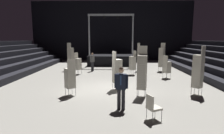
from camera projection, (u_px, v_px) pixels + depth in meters
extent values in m
cube|color=gray|center=(108.00, 89.00, 10.83)|extent=(22.00, 30.00, 0.10)
cube|color=black|center=(112.00, 31.00, 25.04)|extent=(22.00, 0.30, 8.00)
cube|color=black|center=(4.00, 80.00, 11.89)|extent=(0.75, 24.00, 0.45)
cube|color=black|center=(215.00, 81.00, 11.66)|extent=(0.75, 24.00, 0.45)
cube|color=black|center=(111.00, 60.00, 20.60)|extent=(5.07, 3.03, 1.10)
cylinder|color=#9EA0A8|center=(89.00, 36.00, 18.98)|extent=(0.16, 0.16, 4.27)
cylinder|color=#9EA0A8|center=(133.00, 36.00, 18.90)|extent=(0.16, 0.16, 4.27)
cube|color=#9EA0A8|center=(111.00, 15.00, 18.62)|extent=(4.77, 0.20, 0.20)
cylinder|color=black|center=(91.00, 17.00, 18.69)|extent=(0.18, 0.18, 0.22)
cylinder|color=black|center=(104.00, 17.00, 18.66)|extent=(0.18, 0.18, 0.22)
cylinder|color=black|center=(117.00, 17.00, 18.64)|extent=(0.18, 0.18, 0.22)
cylinder|color=black|center=(131.00, 17.00, 18.62)|extent=(0.18, 0.18, 0.22)
cylinder|color=black|center=(123.00, 100.00, 7.40)|extent=(0.15, 0.15, 0.88)
cylinder|color=black|center=(119.00, 99.00, 7.44)|extent=(0.15, 0.15, 0.88)
cube|color=silver|center=(121.00, 82.00, 7.25)|extent=(0.20, 0.14, 0.62)
cube|color=black|center=(121.00, 82.00, 7.31)|extent=(0.44, 0.31, 0.62)
cube|color=navy|center=(121.00, 80.00, 7.18)|extent=(0.06, 0.02, 0.40)
cylinder|color=black|center=(127.00, 82.00, 7.25)|extent=(0.11, 0.11, 0.57)
cylinder|color=black|center=(116.00, 81.00, 7.36)|extent=(0.11, 0.11, 0.57)
sphere|color=#DBAD89|center=(121.00, 70.00, 7.24)|extent=(0.21, 0.21, 0.21)
sphere|color=black|center=(121.00, 69.00, 7.23)|extent=(0.17, 0.17, 0.17)
cylinder|color=#B2B5BA|center=(162.00, 70.00, 16.17)|extent=(0.02, 0.02, 0.40)
cylinder|color=#B2B5BA|center=(158.00, 69.00, 16.40)|extent=(0.02, 0.02, 0.40)
cylinder|color=#B2B5BA|center=(164.00, 69.00, 16.46)|extent=(0.02, 0.02, 0.40)
cylinder|color=#B2B5BA|center=(160.00, 69.00, 16.70)|extent=(0.02, 0.02, 0.40)
cube|color=#B7B2A3|center=(161.00, 66.00, 16.40)|extent=(0.62, 0.62, 0.08)
cube|color=#B7B2A3|center=(161.00, 66.00, 16.38)|extent=(0.62, 0.62, 0.08)
cube|color=#B7B2A3|center=(161.00, 65.00, 16.37)|extent=(0.62, 0.62, 0.08)
cube|color=#B7B2A3|center=(161.00, 64.00, 16.36)|extent=(0.62, 0.62, 0.08)
cube|color=#B7B2A3|center=(162.00, 63.00, 16.34)|extent=(0.62, 0.62, 0.08)
cube|color=#B7B2A3|center=(162.00, 62.00, 16.33)|extent=(0.62, 0.62, 0.08)
cube|color=#B7B2A3|center=(162.00, 61.00, 16.32)|extent=(0.62, 0.62, 0.08)
cube|color=#B7B2A3|center=(162.00, 60.00, 16.31)|extent=(0.62, 0.62, 0.08)
cube|color=#B7B2A3|center=(162.00, 59.00, 16.29)|extent=(0.62, 0.62, 0.08)
cube|color=#B7B2A3|center=(162.00, 58.00, 16.28)|extent=(0.62, 0.62, 0.08)
cube|color=#B7B2A3|center=(162.00, 57.00, 16.27)|extent=(0.62, 0.62, 0.08)
cube|color=#B7B2A3|center=(162.00, 56.00, 16.25)|extent=(0.62, 0.62, 0.08)
cube|color=#B7B2A3|center=(162.00, 55.00, 16.24)|extent=(0.62, 0.62, 0.08)
cube|color=#B7B2A3|center=(162.00, 54.00, 16.23)|extent=(0.62, 0.62, 0.08)
cube|color=#B7B2A3|center=(162.00, 53.00, 16.21)|extent=(0.62, 0.62, 0.08)
cube|color=#B7B2A3|center=(162.00, 52.00, 16.20)|extent=(0.62, 0.62, 0.08)
cube|color=#B7B2A3|center=(162.00, 51.00, 16.19)|extent=(0.62, 0.62, 0.08)
cube|color=#B7B2A3|center=(162.00, 50.00, 16.18)|extent=(0.62, 0.62, 0.08)
cube|color=#B7B2A3|center=(162.00, 50.00, 16.16)|extent=(0.62, 0.62, 0.08)
cube|color=#B7B2A3|center=(162.00, 49.00, 16.15)|extent=(0.62, 0.62, 0.08)
cube|color=#B7B2A3|center=(163.00, 45.00, 16.26)|extent=(0.35, 0.29, 0.46)
cylinder|color=#B2B5BA|center=(166.00, 75.00, 13.79)|extent=(0.02, 0.02, 0.40)
cylinder|color=#B2B5BA|center=(170.00, 76.00, 13.47)|extent=(0.02, 0.02, 0.40)
cylinder|color=#B2B5BA|center=(163.00, 75.00, 13.60)|extent=(0.02, 0.02, 0.40)
cylinder|color=#B2B5BA|center=(167.00, 76.00, 13.27)|extent=(0.02, 0.02, 0.40)
cube|color=#B7B2A3|center=(167.00, 72.00, 13.49)|extent=(0.61, 0.61, 0.08)
cube|color=#B7B2A3|center=(167.00, 71.00, 13.48)|extent=(0.61, 0.61, 0.08)
cube|color=#B7B2A3|center=(167.00, 70.00, 13.47)|extent=(0.61, 0.61, 0.08)
cube|color=#B7B2A3|center=(167.00, 69.00, 13.46)|extent=(0.61, 0.61, 0.08)
cube|color=#B7B2A3|center=(167.00, 68.00, 13.44)|extent=(0.61, 0.61, 0.08)
cube|color=#B7B2A3|center=(167.00, 67.00, 13.43)|extent=(0.61, 0.61, 0.08)
cube|color=#B7B2A3|center=(167.00, 66.00, 13.42)|extent=(0.61, 0.61, 0.08)
cube|color=#B7B2A3|center=(167.00, 64.00, 13.40)|extent=(0.61, 0.61, 0.08)
cube|color=#B7B2A3|center=(167.00, 63.00, 13.39)|extent=(0.61, 0.61, 0.08)
cube|color=#B7B2A3|center=(167.00, 62.00, 13.38)|extent=(0.61, 0.61, 0.08)
cube|color=#B7B2A3|center=(165.00, 59.00, 13.24)|extent=(0.26, 0.37, 0.46)
cylinder|color=#B2B5BA|center=(81.00, 72.00, 15.03)|extent=(0.02, 0.02, 0.40)
cylinder|color=#B2B5BA|center=(78.00, 73.00, 14.73)|extent=(0.02, 0.02, 0.40)
cylinder|color=#B2B5BA|center=(78.00, 71.00, 15.26)|extent=(0.02, 0.02, 0.40)
cylinder|color=#B2B5BA|center=(75.00, 72.00, 14.96)|extent=(0.02, 0.02, 0.40)
cube|color=#B7B2A3|center=(78.00, 69.00, 14.96)|extent=(0.61, 0.61, 0.08)
cube|color=#B7B2A3|center=(78.00, 68.00, 14.95)|extent=(0.61, 0.61, 0.08)
cube|color=#B7B2A3|center=(78.00, 67.00, 14.93)|extent=(0.61, 0.61, 0.08)
cube|color=#B7B2A3|center=(78.00, 66.00, 14.92)|extent=(0.61, 0.61, 0.08)
cube|color=#B7B2A3|center=(78.00, 65.00, 14.91)|extent=(0.61, 0.61, 0.08)
cube|color=#B7B2A3|center=(78.00, 64.00, 14.90)|extent=(0.61, 0.61, 0.08)
cube|color=#B7B2A3|center=(78.00, 63.00, 14.88)|extent=(0.61, 0.61, 0.08)
cube|color=#B7B2A3|center=(78.00, 62.00, 14.87)|extent=(0.61, 0.61, 0.08)
cube|color=#B7B2A3|center=(78.00, 61.00, 14.86)|extent=(0.61, 0.61, 0.08)
cube|color=#B7B2A3|center=(78.00, 60.00, 14.84)|extent=(0.61, 0.61, 0.08)
cube|color=#B7B2A3|center=(78.00, 59.00, 14.83)|extent=(0.61, 0.61, 0.08)
cube|color=#B7B2A3|center=(76.00, 55.00, 14.91)|extent=(0.28, 0.36, 0.46)
cylinder|color=#B2B5BA|center=(71.00, 68.00, 17.35)|extent=(0.02, 0.02, 0.40)
cylinder|color=#B2B5BA|center=(74.00, 68.00, 17.19)|extent=(0.02, 0.02, 0.40)
cylinder|color=#B2B5BA|center=(68.00, 68.00, 17.00)|extent=(0.02, 0.02, 0.40)
cylinder|color=#B2B5BA|center=(71.00, 68.00, 16.85)|extent=(0.02, 0.02, 0.40)
cube|color=#B7B2A3|center=(71.00, 65.00, 17.06)|extent=(0.58, 0.58, 0.08)
cube|color=#B7B2A3|center=(71.00, 64.00, 17.05)|extent=(0.58, 0.58, 0.08)
cube|color=#B7B2A3|center=(71.00, 64.00, 17.04)|extent=(0.58, 0.58, 0.08)
cube|color=#B7B2A3|center=(71.00, 63.00, 17.02)|extent=(0.58, 0.58, 0.08)
cube|color=#B7B2A3|center=(71.00, 62.00, 17.01)|extent=(0.58, 0.58, 0.08)
cube|color=#B7B2A3|center=(71.00, 61.00, 17.00)|extent=(0.58, 0.58, 0.08)
cube|color=#B7B2A3|center=(71.00, 60.00, 16.99)|extent=(0.58, 0.58, 0.08)
cube|color=#B7B2A3|center=(71.00, 59.00, 16.97)|extent=(0.58, 0.58, 0.08)
cube|color=#B7B2A3|center=(71.00, 58.00, 16.96)|extent=(0.58, 0.58, 0.08)
cube|color=#B7B2A3|center=(71.00, 57.00, 16.95)|extent=(0.58, 0.58, 0.08)
cube|color=#B7B2A3|center=(71.00, 56.00, 16.93)|extent=(0.58, 0.58, 0.08)
cube|color=#B7B2A3|center=(71.00, 55.00, 16.92)|extent=(0.58, 0.58, 0.08)
cube|color=#B7B2A3|center=(71.00, 55.00, 16.91)|extent=(0.58, 0.58, 0.08)
cube|color=#B7B2A3|center=(71.00, 54.00, 16.90)|extent=(0.58, 0.58, 0.08)
cube|color=#B7B2A3|center=(70.00, 53.00, 16.88)|extent=(0.58, 0.58, 0.08)
cube|color=#B7B2A3|center=(70.00, 52.00, 16.87)|extent=(0.58, 0.58, 0.08)
cube|color=#B7B2A3|center=(70.00, 51.00, 16.86)|extent=(0.58, 0.58, 0.08)
cube|color=#B7B2A3|center=(70.00, 50.00, 16.84)|extent=(0.58, 0.58, 0.08)
cube|color=#B7B2A3|center=(70.00, 49.00, 16.83)|extent=(0.58, 0.58, 0.08)
cube|color=#B7B2A3|center=(70.00, 48.00, 16.82)|extent=(0.58, 0.58, 0.08)
cube|color=#B7B2A3|center=(69.00, 45.00, 16.60)|extent=(0.39, 0.20, 0.46)
cylinder|color=#B2B5BA|center=(65.00, 91.00, 9.40)|extent=(0.02, 0.02, 0.40)
cylinder|color=#B2B5BA|center=(72.00, 90.00, 9.64)|extent=(0.02, 0.02, 0.40)
cylinder|color=#B2B5BA|center=(69.00, 93.00, 9.11)|extent=(0.02, 0.02, 0.40)
cylinder|color=#B2B5BA|center=(75.00, 92.00, 9.34)|extent=(0.02, 0.02, 0.40)
cube|color=#B7B2A3|center=(70.00, 87.00, 9.33)|extent=(0.62, 0.62, 0.08)
cube|color=#B7B2A3|center=(70.00, 85.00, 9.32)|extent=(0.62, 0.62, 0.08)
cube|color=#B7B2A3|center=(70.00, 84.00, 9.31)|extent=(0.62, 0.62, 0.08)
cube|color=#B7B2A3|center=(70.00, 82.00, 9.30)|extent=(0.62, 0.62, 0.08)
cube|color=#B7B2A3|center=(70.00, 81.00, 9.28)|extent=(0.62, 0.62, 0.08)
cube|color=#B7B2A3|center=(70.00, 79.00, 9.27)|extent=(0.62, 0.62, 0.08)
cube|color=#B7B2A3|center=(70.00, 77.00, 9.26)|extent=(0.62, 0.62, 0.08)
cube|color=#B7B2A3|center=(70.00, 76.00, 9.24)|extent=(0.62, 0.62, 0.08)
cube|color=#B7B2A3|center=(70.00, 74.00, 9.23)|extent=(0.62, 0.62, 0.08)
cube|color=#B7B2A3|center=(70.00, 72.00, 9.22)|extent=(0.62, 0.62, 0.08)
cube|color=#B7B2A3|center=(70.00, 71.00, 9.21)|extent=(0.62, 0.62, 0.08)
cube|color=#B7B2A3|center=(70.00, 69.00, 9.19)|extent=(0.62, 0.62, 0.08)
cube|color=#B7B2A3|center=(71.00, 64.00, 9.00)|extent=(0.34, 0.30, 0.46)
cylinder|color=#B2B5BA|center=(143.00, 69.00, 16.64)|extent=(0.02, 0.02, 0.40)
cylinder|color=#B2B5BA|center=(141.00, 69.00, 16.34)|extent=(0.02, 0.02, 0.40)
cylinder|color=#B2B5BA|center=(139.00, 68.00, 16.87)|extent=(0.02, 0.02, 0.40)
cylinder|color=#B2B5BA|center=(137.00, 69.00, 16.57)|extent=(0.02, 0.02, 0.40)
cube|color=#B7B2A3|center=(140.00, 66.00, 16.57)|extent=(0.61, 0.61, 0.08)
cube|color=#B7B2A3|center=(140.00, 65.00, 16.55)|extent=(0.61, 0.61, 0.08)
cube|color=#B7B2A3|center=(140.00, 64.00, 16.54)|extent=(0.61, 0.61, 0.08)
cube|color=#B7B2A3|center=(140.00, 63.00, 16.53)|extent=(0.61, 0.61, 0.08)
cube|color=#B7B2A3|center=(140.00, 62.00, 16.52)|extent=(0.61, 0.61, 0.08)
cube|color=#B7B2A3|center=(140.00, 62.00, 16.50)|extent=(0.61, 0.61, 0.08)
cube|color=#B7B2A3|center=(140.00, 61.00, 16.49)|extent=(0.61, 0.61, 0.08)
cube|color=#B7B2A3|center=(140.00, 60.00, 16.48)|extent=(0.61, 0.61, 0.08)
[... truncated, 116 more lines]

